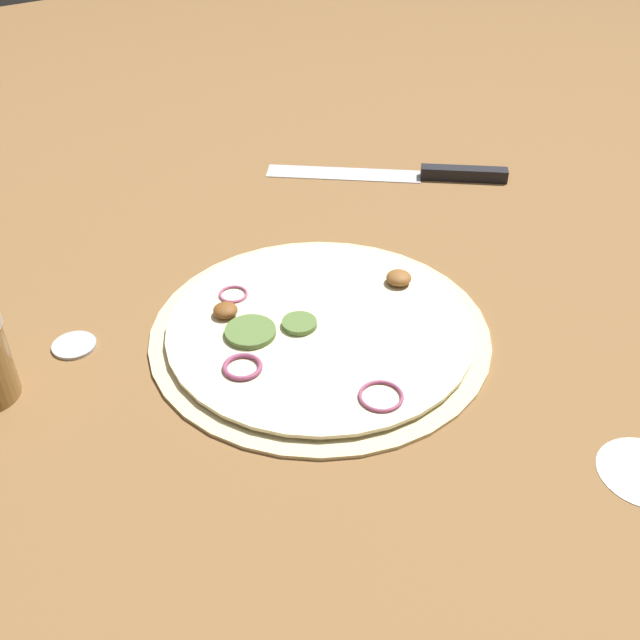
{
  "coord_description": "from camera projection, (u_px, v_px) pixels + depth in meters",
  "views": [
    {
      "loc": [
        0.52,
        -0.35,
        0.5
      ],
      "look_at": [
        0.0,
        0.0,
        0.02
      ],
      "focal_mm": 42.0,
      "sensor_mm": 36.0,
      "label": 1
    }
  ],
  "objects": [
    {
      "name": "knife",
      "position": [
        423.0,
        174.0,
        1.09
      ],
      "size": [
        0.25,
        0.29,
        0.02
      ],
      "rotation": [
        0.0,
        0.0,
        4.02
      ],
      "color": "silver",
      "rests_on": "ground_plane"
    },
    {
      "name": "loose_cap",
      "position": [
        74.0,
        344.0,
        0.78
      ],
      "size": [
        0.05,
        0.05,
        0.01
      ],
      "color": "#B2B2B7",
      "rests_on": "ground_plane"
    },
    {
      "name": "pizza",
      "position": [
        319.0,
        329.0,
        0.8
      ],
      "size": [
        0.36,
        0.36,
        0.03
      ],
      "color": "beige",
      "rests_on": "ground_plane"
    },
    {
      "name": "ground_plane",
      "position": [
        320.0,
        333.0,
        0.8
      ],
      "size": [
        3.0,
        3.0,
        0.0
      ],
      "primitive_type": "plane",
      "color": "brown"
    }
  ]
}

